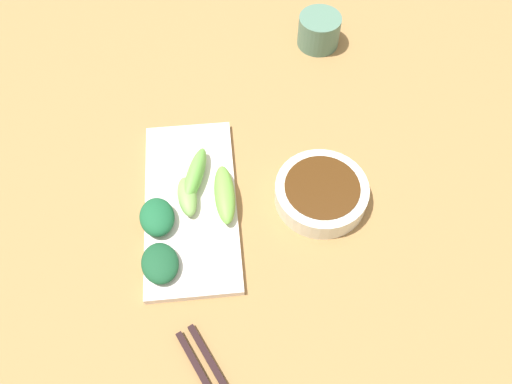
% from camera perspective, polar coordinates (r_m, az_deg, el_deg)
% --- Properties ---
extents(tabletop, '(2.10, 2.10, 0.02)m').
position_cam_1_polar(tabletop, '(0.77, -1.12, -2.33)').
color(tabletop, olive).
rests_on(tabletop, ground).
extents(sauce_bowl, '(0.14, 0.14, 0.03)m').
position_cam_1_polar(sauce_bowl, '(0.76, 7.23, -0.06)').
color(sauce_bowl, silver).
rests_on(sauce_bowl, tabletop).
extents(serving_plate, '(0.13, 0.29, 0.01)m').
position_cam_1_polar(serving_plate, '(0.76, -7.19, -1.36)').
color(serving_plate, silver).
rests_on(serving_plate, tabletop).
extents(broccoli_leafy_0, '(0.06, 0.07, 0.03)m').
position_cam_1_polar(broccoli_leafy_0, '(0.74, -10.89, -2.74)').
color(broccoli_leafy_0, '#195932').
rests_on(broccoli_leafy_0, serving_plate).
extents(broccoli_leafy_1, '(0.06, 0.07, 0.02)m').
position_cam_1_polar(broccoli_leafy_1, '(0.71, -10.57, -7.75)').
color(broccoli_leafy_1, '#184B2A').
rests_on(broccoli_leafy_1, serving_plate).
extents(broccoli_stalk_2, '(0.03, 0.10, 0.03)m').
position_cam_1_polar(broccoli_stalk_2, '(0.74, -3.49, -0.26)').
color(broccoli_stalk_2, '#6DAF42').
rests_on(broccoli_stalk_2, serving_plate).
extents(broccoli_stalk_3, '(0.05, 0.10, 0.03)m').
position_cam_1_polar(broccoli_stalk_3, '(0.77, -6.75, 1.92)').
color(broccoli_stalk_3, '#64AC43').
rests_on(broccoli_stalk_3, serving_plate).
extents(broccoli_stalk_4, '(0.03, 0.07, 0.02)m').
position_cam_1_polar(broccoli_stalk_4, '(0.75, -7.62, -0.50)').
color(broccoli_stalk_4, '#76A550').
rests_on(broccoli_stalk_4, serving_plate).
extents(tea_cup, '(0.07, 0.07, 0.06)m').
position_cam_1_polar(tea_cup, '(0.97, 6.98, 17.28)').
color(tea_cup, '#4F7762').
rests_on(tea_cup, tabletop).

